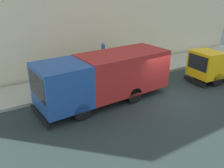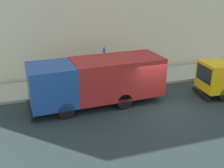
# 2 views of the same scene
# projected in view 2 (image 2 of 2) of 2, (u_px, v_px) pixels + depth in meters

# --- Properties ---
(ground) EXTENTS (80.00, 80.00, 0.00)m
(ground) POSITION_uv_depth(u_px,v_px,m) (157.00, 106.00, 16.59)
(ground) COLOR #243132
(sidewalk) EXTENTS (3.23, 30.00, 0.18)m
(sidewalk) POSITION_uv_depth(u_px,v_px,m) (129.00, 79.00, 20.66)
(sidewalk) COLOR #A5AC9B
(sidewalk) RESTS_ON ground
(large_utility_truck) EXTENTS (2.94, 8.00, 2.75)m
(large_utility_truck) POSITION_uv_depth(u_px,v_px,m) (97.00, 79.00, 16.26)
(large_utility_truck) COLOR #1F4A9A
(large_utility_truck) RESTS_ON ground
(pedestrian_walking) EXTENTS (0.49, 0.49, 1.70)m
(pedestrian_walking) POSITION_uv_depth(u_px,v_px,m) (51.00, 78.00, 18.01)
(pedestrian_walking) COLOR #3E3957
(pedestrian_walking) RESTS_ON sidewalk
(pedestrian_standing) EXTENTS (0.55, 0.55, 1.72)m
(pedestrian_standing) POSITION_uv_depth(u_px,v_px,m) (84.00, 77.00, 18.23)
(pedestrian_standing) COLOR #4B3A4E
(pedestrian_standing) RESTS_ON sidewalk
(pedestrian_third) EXTENTS (0.49, 0.49, 1.65)m
(pedestrian_third) POSITION_uv_depth(u_px,v_px,m) (57.00, 79.00, 17.98)
(pedestrian_third) COLOR #442F52
(pedestrian_third) RESTS_ON sidewalk
(street_sign_post) EXTENTS (0.44, 0.08, 2.77)m
(street_sign_post) POSITION_uv_depth(u_px,v_px,m) (104.00, 65.00, 18.25)
(street_sign_post) COLOR #4C5156
(street_sign_post) RESTS_ON sidewalk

